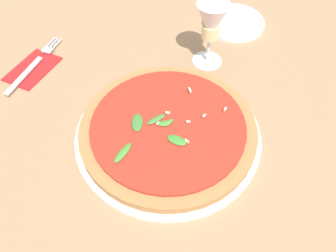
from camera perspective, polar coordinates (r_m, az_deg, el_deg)
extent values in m
plane|color=#9E7A56|center=(0.65, -1.25, -1.39)|extent=(6.00, 6.00, 0.00)
cylinder|color=white|center=(0.65, 0.00, -1.33)|extent=(0.36, 0.36, 0.01)
cylinder|color=#AD7542|center=(0.63, 0.00, -0.51)|extent=(0.34, 0.34, 0.02)
cylinder|color=#A82D1E|center=(0.62, 0.00, 0.17)|extent=(0.30, 0.30, 0.01)
ellipsoid|color=#457A35|center=(0.63, -2.18, 1.10)|extent=(0.04, 0.03, 0.01)
ellipsoid|color=#41852F|center=(0.62, -0.65, 0.60)|extent=(0.03, 0.03, 0.01)
ellipsoid|color=#407A33|center=(0.62, -5.39, 0.64)|extent=(0.05, 0.04, 0.01)
ellipsoid|color=#478234|center=(0.62, -0.06, 0.63)|extent=(0.03, 0.02, 0.01)
ellipsoid|color=#47892F|center=(0.59, -7.87, -4.63)|extent=(0.05, 0.02, 0.01)
ellipsoid|color=#408B30|center=(0.60, 1.56, -2.47)|extent=(0.03, 0.04, 0.01)
cube|color=beige|center=(0.63, -0.14, 2.35)|extent=(0.01, 0.01, 0.01)
cube|color=beige|center=(0.63, 6.30, 1.77)|extent=(0.01, 0.00, 0.00)
cube|color=beige|center=(0.59, 3.30, -2.66)|extent=(0.00, 0.01, 0.01)
cube|color=beige|center=(0.67, 3.96, 6.15)|extent=(0.01, 0.01, 0.01)
cube|color=beige|center=(0.62, -1.73, 0.43)|extent=(0.01, 0.00, 0.00)
cube|color=beige|center=(0.65, 9.92, 2.86)|extent=(0.01, 0.00, 0.01)
cube|color=beige|center=(0.62, 3.54, 0.75)|extent=(0.01, 0.01, 0.00)
cylinder|color=white|center=(0.81, 6.81, 11.28)|extent=(0.07, 0.07, 0.00)
cylinder|color=white|center=(0.79, 7.04, 13.10)|extent=(0.01, 0.01, 0.06)
cone|color=white|center=(0.75, 7.60, 17.51)|extent=(0.07, 0.07, 0.08)
cylinder|color=beige|center=(0.76, 7.41, 16.04)|extent=(0.04, 0.04, 0.03)
cube|color=#B21E1E|center=(0.84, -22.51, 9.27)|extent=(0.14, 0.10, 0.01)
cube|color=silver|center=(0.83, -23.80, 8.10)|extent=(0.13, 0.05, 0.00)
cube|color=silver|center=(0.88, -20.23, 12.35)|extent=(0.03, 0.03, 0.00)
cube|color=silver|center=(0.89, -18.78, 13.38)|extent=(0.04, 0.01, 0.00)
cube|color=silver|center=(0.89, -19.27, 13.47)|extent=(0.04, 0.01, 0.00)
cube|color=silver|center=(0.90, -19.75, 13.55)|extent=(0.04, 0.01, 0.00)
cylinder|color=white|center=(0.94, 11.33, 17.23)|extent=(0.16, 0.16, 0.01)
torus|color=white|center=(0.94, 11.41, 17.63)|extent=(0.16, 0.16, 0.01)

